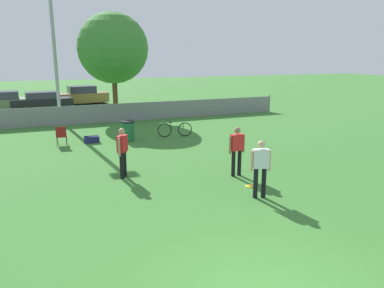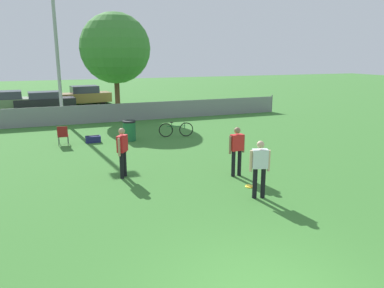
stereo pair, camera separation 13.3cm
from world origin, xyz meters
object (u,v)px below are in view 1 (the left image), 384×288
at_px(parked_car_olive, 1,102).
at_px(player_thrower_red, 237,148).
at_px(frisbee_disc, 250,186).
at_px(light_pole, 53,31).
at_px(bicycle_sideline, 175,130).
at_px(player_receiver_white, 260,165).
at_px(gear_bag_sideline, 92,139).
at_px(parked_car_dark, 42,101).
at_px(parked_car_tan, 82,96).
at_px(player_defender_red, 122,149).
at_px(trash_bin, 128,131).
at_px(tree_near_pole, 113,48).
at_px(folding_chair_sideline, 61,135).

bearing_deg(parked_car_olive, player_thrower_red, -69.32).
bearing_deg(frisbee_disc, light_pole, 108.17).
relative_size(frisbee_disc, bicycle_sideline, 0.16).
bearing_deg(player_receiver_white, parked_car_olive, 128.71).
relative_size(gear_bag_sideline, parked_car_dark, 0.15).
bearing_deg(light_pole, parked_car_tan, 74.50).
bearing_deg(player_thrower_red, gear_bag_sideline, 116.91).
xyz_separation_m(player_defender_red, parked_car_olive, (-4.95, 17.79, -0.26)).
height_order(player_defender_red, bicycle_sideline, player_defender_red).
height_order(player_defender_red, player_thrower_red, same).
bearing_deg(player_defender_red, trash_bin, 20.58).
bearing_deg(light_pole, frisbee_disc, -71.83).
relative_size(player_defender_red, gear_bag_sideline, 2.49).
relative_size(player_thrower_red, parked_car_dark, 0.38).
distance_m(player_defender_red, bicycle_sideline, 6.54).
bearing_deg(gear_bag_sideline, frisbee_disc, -64.91).
bearing_deg(bicycle_sideline, gear_bag_sideline, -171.73).
xyz_separation_m(light_pole, bicycle_sideline, (5.02, -6.75, -4.95)).
height_order(light_pole, tree_near_pole, light_pole).
bearing_deg(player_receiver_white, bicycle_sideline, 104.15).
distance_m(gear_bag_sideline, parked_car_dark, 12.33).
distance_m(parked_car_olive, parked_car_dark, 2.71).
xyz_separation_m(player_receiver_white, player_thrower_red, (0.35, 1.99, 0.00)).
relative_size(bicycle_sideline, parked_car_olive, 0.36).
relative_size(tree_near_pole, gear_bag_sideline, 9.83).
relative_size(light_pole, player_receiver_white, 5.45).
relative_size(trash_bin, parked_car_olive, 0.21).
height_order(frisbee_disc, gear_bag_sideline, gear_bag_sideline).
distance_m(tree_near_pole, parked_car_dark, 7.91).
height_order(frisbee_disc, trash_bin, trash_bin).
bearing_deg(tree_near_pole, trash_bin, -96.34).
distance_m(tree_near_pole, trash_bin, 8.03).
xyz_separation_m(player_thrower_red, parked_car_tan, (-2.68, 21.22, -0.26)).
relative_size(trash_bin, parked_car_dark, 0.22).
height_order(bicycle_sideline, parked_car_dark, parked_car_dark).
relative_size(light_pole, frisbee_disc, 33.03).
distance_m(player_thrower_red, gear_bag_sideline, 7.89).
xyz_separation_m(tree_near_pole, player_receiver_white, (1.06, -15.55, -3.39)).
bearing_deg(parked_car_tan, bicycle_sideline, -85.30).
bearing_deg(folding_chair_sideline, trash_bin, -177.16).
bearing_deg(player_defender_red, parked_car_dark, 42.12).
relative_size(player_thrower_red, frisbee_disc, 6.06).
bearing_deg(parked_car_tan, parked_car_olive, -165.65).
bearing_deg(player_thrower_red, parked_car_dark, 104.50).
xyz_separation_m(tree_near_pole, player_thrower_red, (1.41, -13.56, -3.39)).
distance_m(light_pole, frisbee_disc, 16.10).
relative_size(player_receiver_white, frisbee_disc, 6.06).
bearing_deg(bicycle_sideline, parked_car_olive, 136.69).
xyz_separation_m(player_receiver_white, parked_car_dark, (-5.44, 20.99, -0.31)).
relative_size(light_pole, player_defender_red, 5.45).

